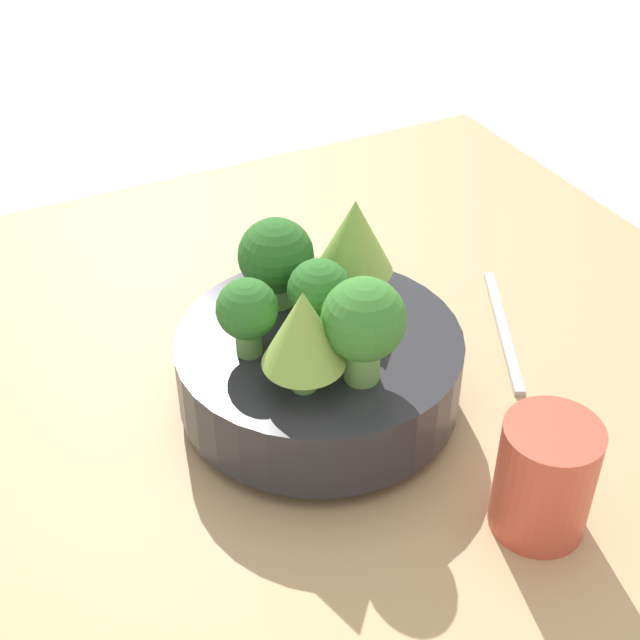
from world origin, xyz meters
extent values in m
plane|color=beige|center=(0.00, 0.00, 0.00)|extent=(6.00, 6.00, 0.00)
cube|color=tan|center=(0.00, 0.00, 0.02)|extent=(0.96, 0.88, 0.04)
cylinder|color=#28282D|center=(0.00, 0.04, 0.05)|extent=(0.11, 0.11, 0.01)
cylinder|color=#28282D|center=(0.00, 0.04, 0.09)|extent=(0.25, 0.25, 0.06)
cylinder|color=#6BA34C|center=(0.06, 0.05, 0.13)|extent=(0.03, 0.03, 0.03)
sphere|color=#286023|center=(0.06, 0.05, 0.17)|extent=(0.07, 0.07, 0.07)
cylinder|color=#6BA34C|center=(-0.06, 0.03, 0.14)|extent=(0.03, 0.03, 0.04)
sphere|color=#387A2D|center=(-0.06, 0.03, 0.18)|extent=(0.07, 0.07, 0.07)
cylinder|color=#609347|center=(-0.05, 0.08, 0.13)|extent=(0.02, 0.02, 0.03)
cone|color=#84AD47|center=(-0.05, 0.08, 0.18)|extent=(0.07, 0.07, 0.07)
cylinder|color=#609347|center=(0.01, 0.10, 0.13)|extent=(0.02, 0.02, 0.03)
sphere|color=#2D6B28|center=(0.01, 0.10, 0.16)|extent=(0.05, 0.05, 0.05)
cylinder|color=#609347|center=(0.00, 0.04, 0.13)|extent=(0.03, 0.03, 0.03)
sphere|color=#2D6B28|center=(0.00, 0.04, 0.17)|extent=(0.05, 0.05, 0.05)
cylinder|color=#6BA34C|center=(0.04, -0.01, 0.13)|extent=(0.03, 0.03, 0.03)
cone|color=#84AD47|center=(0.04, -0.01, 0.18)|extent=(0.07, 0.07, 0.07)
cylinder|color=#C64C38|center=(-0.20, -0.05, 0.09)|extent=(0.07, 0.07, 0.10)
cube|color=#B2B2B7|center=(0.02, -0.18, 0.04)|extent=(0.18, 0.10, 0.01)
camera|label=1|loc=(-0.54, 0.31, 0.59)|focal=50.00mm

